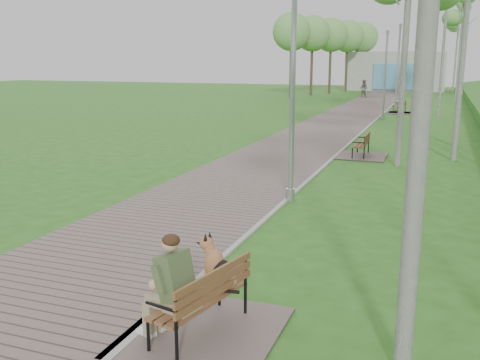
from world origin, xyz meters
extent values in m
plane|color=#2B5F19|center=(0.00, 0.00, 0.00)|extent=(120.00, 120.00, 0.00)
cube|color=#72625D|center=(-1.75, 21.50, 0.02)|extent=(3.50, 67.00, 0.04)
cube|color=#999993|center=(0.00, 21.50, 0.03)|extent=(0.10, 67.00, 0.05)
cube|color=#9E9E99|center=(-1.50, 51.00, 2.00)|extent=(10.00, 5.00, 4.00)
cube|color=#508FB3|center=(-1.50, 48.40, 1.50)|extent=(4.00, 0.20, 2.60)
cube|color=#72625D|center=(0.73, -3.89, 0.02)|extent=(1.75, 1.95, 0.04)
cube|color=brown|center=(0.68, -3.89, 0.44)|extent=(0.75, 1.52, 0.04)
cube|color=brown|center=(0.90, -3.94, 0.70)|extent=(0.36, 1.43, 0.32)
cube|color=#72625D|center=(0.83, 8.93, 0.02)|extent=(1.62, 1.80, 0.04)
cube|color=brown|center=(0.78, 8.93, 0.40)|extent=(0.42, 1.35, 0.04)
cube|color=brown|center=(0.99, 8.93, 0.65)|extent=(0.05, 1.35, 0.30)
cube|color=#72625D|center=(1.04, 24.90, 0.02)|extent=(1.58, 1.76, 0.04)
cube|color=brown|center=(0.99, 24.90, 0.40)|extent=(0.59, 1.36, 0.04)
cube|color=brown|center=(1.20, 24.93, 0.63)|extent=(0.23, 1.31, 0.29)
cube|color=#72625D|center=(0.76, 25.44, 0.02)|extent=(1.59, 1.76, 0.04)
cube|color=brown|center=(0.71, 25.44, 0.40)|extent=(0.62, 1.37, 0.04)
cube|color=brown|center=(0.92, 25.48, 0.64)|extent=(0.26, 1.31, 0.29)
cylinder|color=#9B9DA2|center=(0.09, 2.44, 0.15)|extent=(0.20, 0.20, 0.31)
cylinder|color=#9B9DA2|center=(0.09, 2.44, 2.55)|extent=(0.12, 0.12, 5.09)
cylinder|color=#9B9DA2|center=(0.28, 21.14, 0.14)|extent=(0.18, 0.18, 0.27)
cylinder|color=#9B9DA2|center=(0.28, 21.14, 2.29)|extent=(0.11, 0.11, 4.57)
cylinder|color=#9B9DA2|center=(0.28, 21.14, 4.62)|extent=(0.16, 0.16, 0.23)
cylinder|color=#9B9DA2|center=(0.27, 29.86, 0.16)|extent=(0.22, 0.22, 0.32)
cylinder|color=#9B9DA2|center=(0.27, 29.86, 2.70)|extent=(0.13, 0.13, 5.40)
cylinder|color=#9B9DA2|center=(0.27, 29.86, 5.45)|extent=(0.19, 0.19, 0.27)
cylinder|color=#9B9DA2|center=(0.12, 41.37, 0.17)|extent=(0.22, 0.22, 0.33)
cylinder|color=#9B9DA2|center=(0.12, 41.37, 2.78)|extent=(0.13, 0.13, 5.56)
cylinder|color=#9B9DA2|center=(0.12, 41.37, 5.61)|extent=(0.20, 0.20, 0.28)
imported|color=beige|center=(-0.40, 43.37, 0.83)|extent=(0.60, 0.40, 1.66)
imported|color=gray|center=(-3.05, 37.91, 0.77)|extent=(0.85, 0.72, 1.54)
cylinder|color=silver|center=(2.08, 7.75, 3.97)|extent=(0.21, 0.21, 7.93)
cylinder|color=silver|center=(3.84, 12.36, 4.66)|extent=(0.19, 0.19, 9.32)
cylinder|color=silver|center=(2.04, 20.00, 4.30)|extent=(0.20, 0.20, 8.60)
cylinder|color=silver|center=(3.13, 23.64, 4.65)|extent=(0.19, 0.19, 9.31)
cylinder|color=silver|center=(4.24, 34.26, 4.46)|extent=(0.15, 0.15, 8.92)
ellipsoid|color=#6CA851|center=(4.24, 34.26, 7.31)|extent=(2.23, 2.23, 3.92)
cylinder|color=silver|center=(4.30, 48.70, 4.55)|extent=(0.16, 0.16, 9.11)
ellipsoid|color=#6CA851|center=(4.30, 48.70, 7.47)|extent=(2.38, 2.38, 4.01)
camera|label=1|loc=(3.18, -9.22, 3.22)|focal=40.00mm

